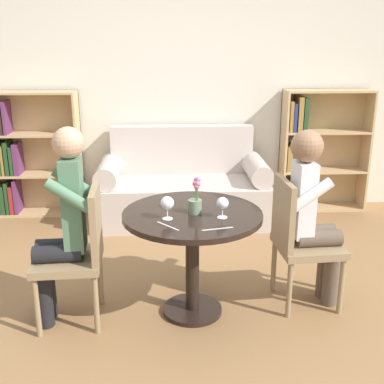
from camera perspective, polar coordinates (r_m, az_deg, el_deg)
ground_plane at (r=3.38m, az=0.05°, el=-13.96°), size 16.00×16.00×0.00m
back_wall at (r=5.12m, az=-1.30°, el=12.92°), size 5.20×0.05×2.70m
round_table at (r=3.12m, az=0.05°, el=-5.04°), size 0.90×0.90×0.72m
couch at (r=4.90m, az=-1.07°, el=0.30°), size 1.70×0.80×0.92m
bookshelf_left at (r=5.29m, az=-19.20°, el=4.00°), size 0.91×0.28×1.28m
bookshelf_right at (r=5.31m, az=14.13°, el=4.68°), size 0.91×0.28×1.28m
chair_left at (r=3.15m, az=-13.27°, el=-6.70°), size 0.44×0.44×0.90m
chair_right at (r=3.34m, az=12.53°, el=-5.24°), size 0.45×0.45×0.90m
person_left at (r=3.10m, az=-15.13°, el=-3.79°), size 0.43×0.35×1.28m
person_right at (r=3.31m, az=14.14°, el=-2.42°), size 0.43×0.36×1.23m
wine_glass_left at (r=2.92m, az=-2.95°, el=-1.41°), size 0.08×0.08×0.14m
wine_glass_right at (r=2.95m, az=3.64°, el=-1.42°), size 0.08×0.08×0.13m
flower_vase at (r=3.02m, az=0.40°, el=-0.98°), size 0.09×0.09×0.24m
knife_left_setting at (r=2.84m, az=-2.88°, el=-4.05°), size 0.13×0.15×0.00m
fork_left_setting at (r=2.80m, az=3.04°, el=-4.38°), size 0.19×0.05×0.00m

